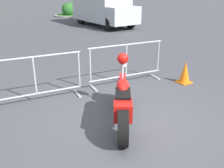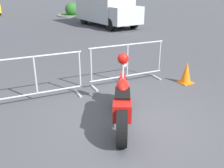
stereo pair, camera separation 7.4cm
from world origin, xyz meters
name	(u,v)px [view 2 (the right image)]	position (x,y,z in m)	size (l,w,h in m)	color
ground_plane	(130,122)	(0.00, 0.00, 0.00)	(120.00, 120.00, 0.00)	#424247
motorcycle	(122,100)	(-0.13, 0.07, 0.46)	(1.27, 1.90, 1.20)	black
crowd_barrier_near	(36,79)	(-1.32, 1.79, 0.55)	(2.14, 0.58, 1.07)	#9EA0A5
crowd_barrier_far	(127,63)	(1.07, 1.79, 0.55)	(2.14, 0.58, 1.07)	#9EA0A5
delivery_van	(106,6)	(5.39, 11.21, 1.24)	(2.32, 5.13, 2.31)	#B2B7BC
planter_island	(79,11)	(5.95, 17.30, 0.43)	(3.61, 3.61, 1.18)	#ADA89E
traffic_cone	(186,73)	(2.45, 1.01, 0.29)	(0.34, 0.34, 0.59)	orange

